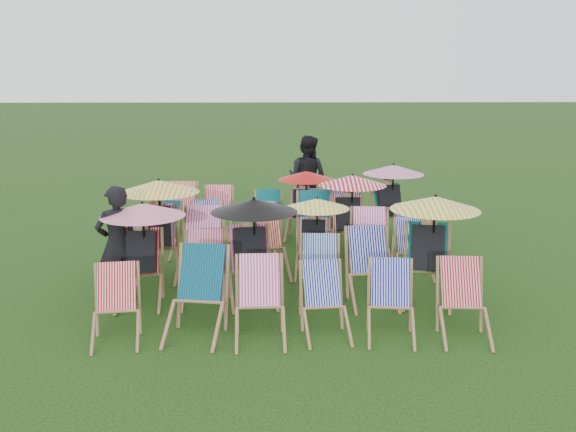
{
  "coord_description": "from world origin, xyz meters",
  "views": [
    {
      "loc": [
        -0.16,
        -9.34,
        3.13
      ],
      "look_at": [
        0.04,
        0.24,
        0.9
      ],
      "focal_mm": 40.0,
      "sensor_mm": 36.0,
      "label": 1
    }
  ],
  "objects_px": {
    "person_left": "(117,244)",
    "person_rear": "(307,178)",
    "deckchair_0": "(116,306)",
    "deckchair_5": "(464,302)",
    "deckchair_29": "(392,199)"
  },
  "relations": [
    {
      "from": "deckchair_5",
      "to": "deckchair_29",
      "type": "bearing_deg",
      "value": 94.23
    },
    {
      "from": "deckchair_29",
      "to": "deckchair_5",
      "type": "bearing_deg",
      "value": -99.04
    },
    {
      "from": "person_left",
      "to": "person_rear",
      "type": "xyz_separation_m",
      "value": [
        2.8,
        4.7,
        0.08
      ]
    },
    {
      "from": "deckchair_0",
      "to": "deckchair_5",
      "type": "height_order",
      "value": "deckchair_5"
    },
    {
      "from": "deckchair_5",
      "to": "person_left",
      "type": "relative_size",
      "value": 0.56
    },
    {
      "from": "person_left",
      "to": "person_rear",
      "type": "bearing_deg",
      "value": -154.05
    },
    {
      "from": "deckchair_0",
      "to": "person_rear",
      "type": "height_order",
      "value": "person_rear"
    },
    {
      "from": "person_left",
      "to": "deckchair_5",
      "type": "bearing_deg",
      "value": 129.33
    },
    {
      "from": "deckchair_0",
      "to": "deckchair_5",
      "type": "relative_size",
      "value": 0.96
    },
    {
      "from": "person_left",
      "to": "person_rear",
      "type": "height_order",
      "value": "person_rear"
    },
    {
      "from": "deckchair_5",
      "to": "person_left",
      "type": "distance_m",
      "value": 4.58
    },
    {
      "from": "person_left",
      "to": "person_rear",
      "type": "relative_size",
      "value": 0.9
    },
    {
      "from": "deckchair_0",
      "to": "person_left",
      "type": "distance_m",
      "value": 1.45
    },
    {
      "from": "deckchair_0",
      "to": "deckchair_5",
      "type": "xyz_separation_m",
      "value": [
        4.07,
        0.0,
        0.02
      ]
    },
    {
      "from": "deckchair_0",
      "to": "deckchair_29",
      "type": "distance_m",
      "value": 6.2
    }
  ]
}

